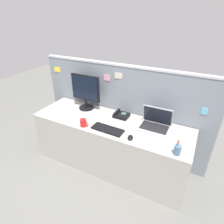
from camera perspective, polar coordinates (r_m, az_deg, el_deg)
name	(u,v)px	position (r m, az deg, el deg)	size (l,w,h in m)	color
ground_plane	(110,163)	(2.93, -0.46, -15.15)	(10.00, 10.00, 0.00)	slate
desk	(110,144)	(2.69, -0.49, -9.55)	(2.11, 0.66, 0.73)	#ADA89E
cubicle_divider	(122,111)	(2.78, 3.01, 0.17)	(2.53, 0.08, 1.40)	gray
desktop_monitor	(86,90)	(2.73, -8.00, 6.46)	(0.45, 0.22, 0.50)	black
laptop	(155,123)	(2.39, 12.94, -3.30)	(0.37, 0.28, 0.26)	#B2B5BC
desk_phone	(121,115)	(2.58, 2.72, -0.89)	(0.20, 0.17, 0.08)	black
keyboard_main	(108,129)	(2.31, -1.34, -5.24)	(0.40, 0.15, 0.02)	black
computer_mouse_right_hand	(130,137)	(2.17, 5.56, -7.66)	(0.06, 0.10, 0.03)	black
pen_cup	(177,150)	(2.04, 19.13, -10.74)	(0.07, 0.07, 0.18)	#4C7093
cell_phone_silver_slab	(61,103)	(3.06, -15.05, 2.63)	(0.07, 0.15, 0.01)	#B7BAC1
coffee_mug	(83,123)	(2.39, -8.63, -3.23)	(0.12, 0.08, 0.10)	red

